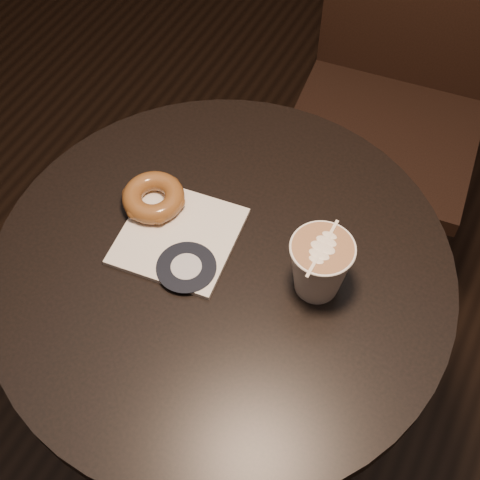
# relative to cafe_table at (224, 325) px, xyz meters

# --- Properties ---
(cafe_table) EXTENTS (0.70, 0.70, 0.75)m
(cafe_table) POSITION_rel_cafe_table_xyz_m (0.00, 0.00, 0.00)
(cafe_table) COLOR black
(cafe_table) RESTS_ON ground
(chair) EXTENTS (0.47, 0.47, 1.06)m
(chair) POSITION_rel_cafe_table_xyz_m (0.06, 0.72, 0.04)
(chair) COLOR black
(chair) RESTS_ON ground
(pastry_bag) EXTENTS (0.19, 0.19, 0.01)m
(pastry_bag) POSITION_rel_cafe_table_xyz_m (-0.08, 0.01, 0.20)
(pastry_bag) COLOR silver
(pastry_bag) RESTS_ON cafe_table
(doughnut) EXTENTS (0.10, 0.10, 0.03)m
(doughnut) POSITION_rel_cafe_table_xyz_m (-0.15, 0.05, 0.22)
(doughnut) COLOR brown
(doughnut) RESTS_ON pastry_bag
(latte_cup) EXTENTS (0.09, 0.09, 0.10)m
(latte_cup) POSITION_rel_cafe_table_xyz_m (0.14, 0.03, 0.25)
(latte_cup) COLOR silver
(latte_cup) RESTS_ON cafe_table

